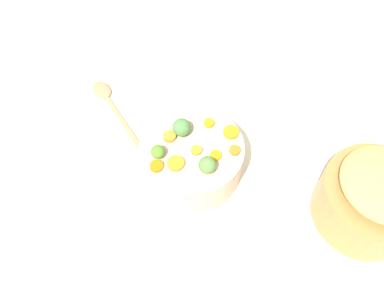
# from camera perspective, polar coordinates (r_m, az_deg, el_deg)

# --- Properties ---
(tabletop) EXTENTS (2.40, 2.40, 0.02)m
(tabletop) POSITION_cam_1_polar(r_m,az_deg,el_deg) (1.04, 1.65, -2.28)
(tabletop) COLOR silver
(tabletop) RESTS_ON ground
(serving_bowl_carrots) EXTENTS (0.25, 0.25, 0.11)m
(serving_bowl_carrots) POSITION_cam_1_polar(r_m,az_deg,el_deg) (0.97, -0.00, -2.07)
(serving_bowl_carrots) COLOR #BEA68F
(serving_bowl_carrots) RESTS_ON tabletop
(metal_pot) EXTENTS (0.24, 0.24, 0.13)m
(metal_pot) POSITION_cam_1_polar(r_m,az_deg,el_deg) (0.99, 24.27, -7.63)
(metal_pot) COLOR #D1763F
(metal_pot) RESTS_ON tabletop
(carrot_slice_0) EXTENTS (0.04, 0.04, 0.01)m
(carrot_slice_0) POSITION_cam_1_polar(r_m,az_deg,el_deg) (0.92, 6.20, -0.91)
(carrot_slice_0) COLOR orange
(carrot_slice_0) RESTS_ON serving_bowl_carrots
(carrot_slice_1) EXTENTS (0.04, 0.04, 0.01)m
(carrot_slice_1) POSITION_cam_1_polar(r_m,az_deg,el_deg) (0.93, -3.25, 1.07)
(carrot_slice_1) COLOR orange
(carrot_slice_1) RESTS_ON serving_bowl_carrots
(carrot_slice_2) EXTENTS (0.03, 0.03, 0.01)m
(carrot_slice_2) POSITION_cam_1_polar(r_m,az_deg,el_deg) (0.91, 3.45, -1.64)
(carrot_slice_2) COLOR orange
(carrot_slice_2) RESTS_ON serving_bowl_carrots
(carrot_slice_3) EXTENTS (0.04, 0.04, 0.01)m
(carrot_slice_3) POSITION_cam_1_polar(r_m,az_deg,el_deg) (0.89, -5.13, -3.22)
(carrot_slice_3) COLOR orange
(carrot_slice_3) RESTS_ON serving_bowl_carrots
(carrot_slice_4) EXTENTS (0.03, 0.03, 0.01)m
(carrot_slice_4) POSITION_cam_1_polar(r_m,az_deg,el_deg) (0.91, 0.65, -0.93)
(carrot_slice_4) COLOR orange
(carrot_slice_4) RESTS_ON serving_bowl_carrots
(carrot_slice_5) EXTENTS (0.05, 0.05, 0.01)m
(carrot_slice_5) POSITION_cam_1_polar(r_m,az_deg,el_deg) (0.94, 5.67, 1.51)
(carrot_slice_5) COLOR orange
(carrot_slice_5) RESTS_ON serving_bowl_carrots
(carrot_slice_6) EXTENTS (0.05, 0.05, 0.01)m
(carrot_slice_6) POSITION_cam_1_polar(r_m,az_deg,el_deg) (0.90, -2.34, -2.81)
(carrot_slice_6) COLOR orange
(carrot_slice_6) RESTS_ON serving_bowl_carrots
(carrot_slice_7) EXTENTS (0.03, 0.03, 0.01)m
(carrot_slice_7) POSITION_cam_1_polar(r_m,az_deg,el_deg) (0.96, 2.49, 3.03)
(carrot_slice_7) COLOR orange
(carrot_slice_7) RESTS_ON serving_bowl_carrots
(brussels_sprout_0) EXTENTS (0.04, 0.04, 0.04)m
(brussels_sprout_0) POSITION_cam_1_polar(r_m,az_deg,el_deg) (0.93, -1.51, 2.41)
(brussels_sprout_0) COLOR #487D3F
(brussels_sprout_0) RESTS_ON serving_bowl_carrots
(brussels_sprout_1) EXTENTS (0.03, 0.03, 0.03)m
(brussels_sprout_1) POSITION_cam_1_polar(r_m,az_deg,el_deg) (0.90, -4.93, -1.12)
(brussels_sprout_1) COLOR #4E8626
(brussels_sprout_1) RESTS_ON serving_bowl_carrots
(brussels_sprout_2) EXTENTS (0.04, 0.04, 0.04)m
(brussels_sprout_2) POSITION_cam_1_polar(r_m,az_deg,el_deg) (0.88, 2.43, -3.04)
(brussels_sprout_2) COLOR #53813C
(brussels_sprout_2) RESTS_ON serving_bowl_carrots
(wooden_spoon) EXTENTS (0.26, 0.16, 0.01)m
(wooden_spoon) POSITION_cam_1_polar(r_m,az_deg,el_deg) (1.17, -12.04, 6.31)
(wooden_spoon) COLOR tan
(wooden_spoon) RESTS_ON tabletop
(dish_towel) EXTENTS (0.19, 0.18, 0.01)m
(dish_towel) POSITION_cam_1_polar(r_m,az_deg,el_deg) (1.27, -3.96, 12.76)
(dish_towel) COLOR #9DAEBD
(dish_towel) RESTS_ON tabletop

